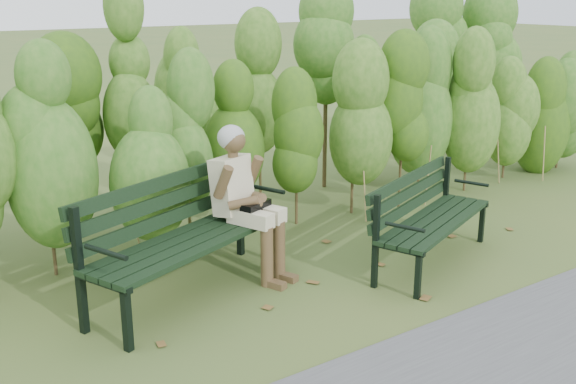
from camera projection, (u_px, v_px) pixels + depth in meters
ground at (313, 291)px, 5.43m from camera, size 80.00×80.00×0.00m
hedge_band at (200, 105)px, 6.54m from camera, size 11.04×1.67×2.42m
leaf_litter at (318, 308)px, 5.14m from camera, size 6.01×1.92×0.01m
bench_left at (181, 227)px, 5.26m from camera, size 1.96×1.24×0.94m
bench_right at (426, 211)px, 5.92m from camera, size 1.66×1.05×0.79m
seated_woman at (244, 192)px, 5.56m from camera, size 0.57×0.77×1.28m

